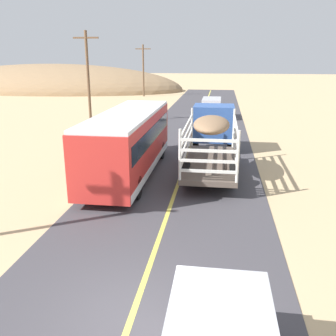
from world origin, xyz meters
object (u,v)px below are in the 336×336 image
object	(u,v)px
car_far	(211,107)
power_pole_mid	(88,75)
livestock_truck	(213,130)
bus	(129,142)
power_pole_far	(143,69)

from	to	relation	value
car_far	power_pole_mid	bearing A→B (deg)	-157.03
livestock_truck	bus	world-z (taller)	bus
car_far	livestock_truck	bearing A→B (deg)	-88.17
power_pole_far	power_pole_mid	bearing A→B (deg)	-90.00
livestock_truck	car_far	distance (m)	14.93
car_far	power_pole_far	size ratio (longest dim) A/B	0.63
livestock_truck	car_far	world-z (taller)	livestock_truck
bus	power_pole_mid	bearing A→B (deg)	116.58
power_pole_mid	power_pole_far	xyz separation A→B (m)	(0.00, 23.43, -0.28)
livestock_truck	car_far	size ratio (longest dim) A/B	2.10
bus	car_far	xyz separation A→B (m)	(3.62, 18.36, -0.66)
livestock_truck	power_pole_far	size ratio (longest dim) A/B	1.32
bus	power_pole_far	size ratio (longest dim) A/B	1.36
bus	power_pole_far	xyz separation A→B (m)	(-6.94, 37.31, 2.21)
livestock_truck	power_pole_far	distance (m)	35.69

